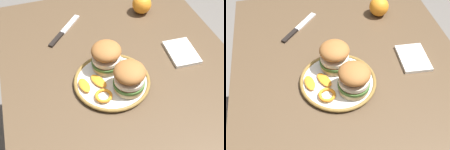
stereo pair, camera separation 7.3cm
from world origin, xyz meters
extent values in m
cube|color=brown|center=(0.00, 0.00, 0.74)|extent=(1.24, 0.85, 0.03)
cube|color=brown|center=(0.56, -0.36, 0.36)|extent=(0.06, 0.06, 0.72)
cube|color=brown|center=(0.56, 0.36, 0.36)|extent=(0.06, 0.06, 0.72)
cylinder|color=white|center=(0.04, 0.06, 0.76)|extent=(0.24, 0.24, 0.01)
torus|color=olive|center=(0.04, 0.06, 0.77)|extent=(0.26, 0.26, 0.01)
cylinder|color=white|center=(0.04, 0.06, 0.77)|extent=(0.18, 0.18, 0.00)
cylinder|color=beige|center=(0.10, 0.06, 0.78)|extent=(0.10, 0.10, 0.02)
cylinder|color=#477033|center=(0.10, 0.06, 0.79)|extent=(0.11, 0.11, 0.01)
cylinder|color=#BC3828|center=(0.10, 0.06, 0.80)|extent=(0.09, 0.09, 0.01)
cylinder|color=silver|center=(0.10, 0.06, 0.81)|extent=(0.10, 0.10, 0.01)
ellipsoid|color=#A36633|center=(0.10, 0.06, 0.85)|extent=(0.13, 0.13, 0.05)
cylinder|color=beige|center=(-0.01, 0.02, 0.78)|extent=(0.10, 0.10, 0.02)
cylinder|color=#477033|center=(-0.01, 0.02, 0.79)|extent=(0.11, 0.11, 0.01)
cylinder|color=#BC3828|center=(-0.01, 0.02, 0.80)|extent=(0.09, 0.09, 0.01)
cylinder|color=silver|center=(-0.01, 0.02, 0.81)|extent=(0.10, 0.10, 0.01)
ellipsoid|color=#A36633|center=(-0.01, 0.02, 0.85)|extent=(0.13, 0.13, 0.05)
torus|color=orange|center=(-0.03, 0.11, 0.78)|extent=(0.07, 0.07, 0.01)
cylinder|color=#F4E5C6|center=(-0.03, 0.11, 0.77)|extent=(0.03, 0.03, 0.00)
ellipsoid|color=orange|center=(0.04, 0.10, 0.78)|extent=(0.08, 0.06, 0.01)
ellipsoid|color=orange|center=(0.04, 0.15, 0.78)|extent=(0.07, 0.04, 0.01)
sphere|color=orange|center=(0.39, -0.19, 0.79)|extent=(0.08, 0.08, 0.08)
cube|color=silver|center=(0.40, 0.13, 0.76)|extent=(0.11, 0.10, 0.01)
cube|color=black|center=(0.32, 0.20, 0.76)|extent=(0.08, 0.07, 0.01)
cube|color=white|center=(0.10, -0.24, 0.76)|extent=(0.15, 0.11, 0.01)
camera|label=1|loc=(-0.56, 0.25, 1.48)|focal=44.94mm
camera|label=2|loc=(-0.58, 0.18, 1.48)|focal=44.94mm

